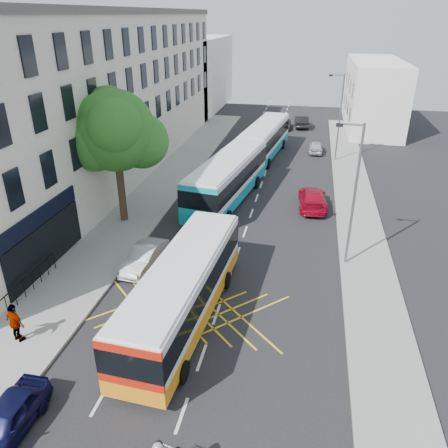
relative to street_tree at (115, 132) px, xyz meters
The scene contains 20 objects.
ground 18.33m from the street_tree, 60.38° to the right, with size 120.00×120.00×0.00m, color black.
pavement_left 6.22m from the street_tree, 73.47° to the left, with size 5.00×70.00×0.15m, color gray.
pavement_right 17.17m from the street_tree, ahead, with size 3.00×70.00×0.15m, color gray.
terrace_main 11.00m from the street_tree, 119.95° to the left, with size 8.30×45.00×13.50m.
terrace_far 40.43m from the street_tree, 97.81° to the left, with size 8.00×20.00×10.00m, color silver.
building_right 38.43m from the street_tree, 59.43° to the left, with size 6.00×18.00×8.00m, color silver.
street_tree is the anchor object (origin of this frame).
lamp_near 15.10m from the street_tree, 11.40° to the right, with size 1.45×0.15×8.00m.
lamp_far 22.57m from the street_tree, 49.19° to the left, with size 1.45×0.15×8.00m.
railings 11.22m from the street_tree, 97.02° to the right, with size 0.08×5.60×1.14m, color black, non-canonical shape.
bus_near 12.80m from the street_tree, 53.52° to the right, with size 3.30×11.22×3.11m.
bus_mid 9.37m from the street_tree, 39.18° to the left, with size 4.50×12.28×3.38m.
bus_far 19.62m from the street_tree, 65.96° to the left, with size 4.06×11.83×3.26m.
parked_car_blue 17.99m from the street_tree, 80.19° to the right, with size 1.50×3.74×1.27m, color #0D0E34.
parked_car_silver 8.69m from the street_tree, 56.83° to the right, with size 1.36×3.91×1.29m, color #A0A4A8.
red_hatchback 14.84m from the street_tree, 21.66° to the left, with size 1.99×4.89×1.42m, color #AF0721.
distant_car_grey 31.22m from the street_tree, 73.52° to the left, with size 1.94×4.22×1.17m, color #3F4347.
distant_car_silver 24.15m from the street_tree, 56.72° to the left, with size 1.42×3.52×1.20m, color #B3B5BB.
distant_car_dark 33.12m from the street_tree, 70.29° to the left, with size 1.55×4.45×1.47m, color black.
pedestrian_far 13.67m from the street_tree, 87.90° to the right, with size 1.10×0.46×1.87m, color gray.
Camera 1 is at (3.67, -10.63, 13.05)m, focal length 35.00 mm.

